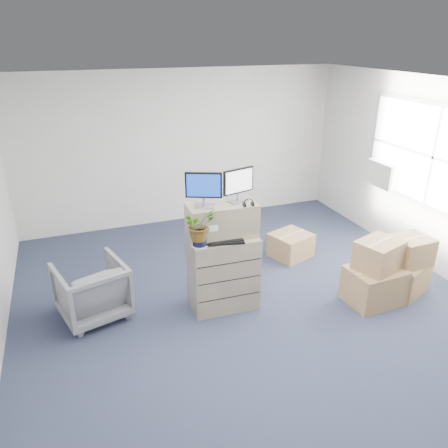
% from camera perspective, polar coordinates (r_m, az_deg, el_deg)
% --- Properties ---
extents(ground, '(7.00, 7.00, 0.00)m').
position_cam_1_polar(ground, '(5.72, 4.53, -12.07)').
color(ground, '#21273C').
rests_on(ground, ground).
extents(wall_back, '(6.00, 0.02, 2.80)m').
position_cam_1_polar(wall_back, '(8.19, -5.56, 9.85)').
color(wall_back, beige).
rests_on(wall_back, ground).
extents(window, '(0.07, 2.72, 1.52)m').
position_cam_1_polar(window, '(7.04, 25.83, 7.85)').
color(window, gray).
rests_on(window, wall_right).
extents(ac_unit, '(0.24, 0.60, 0.40)m').
position_cam_1_polar(ac_unit, '(7.73, 20.11, 6.15)').
color(ac_unit, white).
rests_on(ac_unit, wall_right).
extents(filing_cabinet_lower, '(0.87, 0.56, 1.00)m').
position_cam_1_polar(filing_cabinet_lower, '(5.69, -0.12, -6.25)').
color(filing_cabinet_lower, gray).
rests_on(filing_cabinet_lower, ground).
extents(filing_cabinet_upper, '(0.87, 0.46, 0.43)m').
position_cam_1_polar(filing_cabinet_upper, '(5.41, -0.28, 0.54)').
color(filing_cabinet_upper, gray).
rests_on(filing_cabinet_upper, filing_cabinet_lower).
extents(monitor_left, '(0.41, 0.24, 0.43)m').
position_cam_1_polar(monitor_left, '(5.15, -2.67, 4.73)').
color(monitor_left, '#99999E').
rests_on(monitor_left, filing_cabinet_upper).
extents(monitor_right, '(0.42, 0.22, 0.43)m').
position_cam_1_polar(monitor_right, '(5.32, 1.89, 5.31)').
color(monitor_right, '#99999E').
rests_on(monitor_right, filing_cabinet_upper).
extents(headphones, '(0.13, 0.02, 0.13)m').
position_cam_1_polar(headphones, '(5.26, 3.22, 2.72)').
color(headphones, black).
rests_on(headphones, filing_cabinet_upper).
extents(keyboard, '(0.51, 0.29, 0.02)m').
position_cam_1_polar(keyboard, '(5.32, 0.06, -2.25)').
color(keyboard, black).
rests_on(keyboard, filing_cabinet_lower).
extents(mouse, '(0.10, 0.07, 0.03)m').
position_cam_1_polar(mouse, '(5.49, 3.15, -1.39)').
color(mouse, silver).
rests_on(mouse, filing_cabinet_lower).
extents(water_bottle, '(0.07, 0.07, 0.25)m').
position_cam_1_polar(water_bottle, '(5.51, 0.86, -0.03)').
color(water_bottle, gray).
rests_on(water_bottle, filing_cabinet_lower).
extents(phone_dock, '(0.06, 0.05, 0.12)m').
position_cam_1_polar(phone_dock, '(5.45, -0.23, -1.29)').
color(phone_dock, silver).
rests_on(phone_dock, filing_cabinet_lower).
extents(external_drive, '(0.20, 0.16, 0.06)m').
position_cam_1_polar(external_drive, '(5.69, 2.92, -0.35)').
color(external_drive, black).
rests_on(external_drive, filing_cabinet_lower).
extents(tissue_box, '(0.25, 0.18, 0.09)m').
position_cam_1_polar(tissue_box, '(5.60, 2.37, 0.07)').
color(tissue_box, '#4691EF').
rests_on(tissue_box, external_drive).
extents(potted_plant, '(0.46, 0.49, 0.40)m').
position_cam_1_polar(potted_plant, '(5.14, -3.25, -0.62)').
color(potted_plant, '#ADCDA5').
rests_on(potted_plant, filing_cabinet_lower).
extents(office_chair, '(0.96, 0.92, 0.81)m').
position_cam_1_polar(office_chair, '(5.77, -16.90, -7.96)').
color(office_chair, slate).
rests_on(office_chair, ground).
extents(cardboard_boxes, '(1.73, 2.20, 0.88)m').
position_cam_1_polar(cardboard_boxes, '(6.46, 18.22, -5.18)').
color(cardboard_boxes, '#A0744D').
rests_on(cardboard_boxes, ground).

